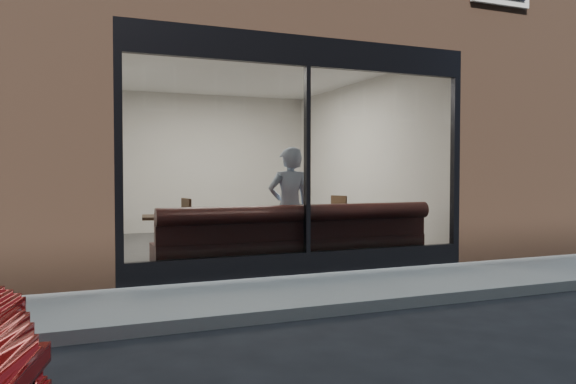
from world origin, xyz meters
name	(u,v)px	position (x,y,z in m)	size (l,w,h in m)	color
ground	(389,308)	(0.00, 0.00, 0.00)	(120.00, 120.00, 0.00)	black
sidewalk_near	(343,289)	(0.00, 1.00, 0.01)	(40.00, 2.00, 0.01)	gray
kerb_near	(392,303)	(0.00, -0.05, 0.06)	(40.00, 0.10, 0.12)	gray
host_building_pier_left	(26,162)	(-3.75, 8.00, 1.60)	(2.50, 12.00, 3.20)	brown
host_building_pier_right	(346,164)	(3.75, 8.00, 1.60)	(2.50, 12.00, 3.20)	brown
host_building_backfill	(178,165)	(0.00, 11.00, 1.60)	(5.00, 6.00, 3.20)	brown
cafe_floor	(242,246)	(0.00, 5.00, 0.02)	(6.00, 6.00, 0.00)	#2D2D30
cafe_ceiling	(241,73)	(0.00, 5.00, 3.19)	(6.00, 6.00, 0.00)	white
cafe_wall_back	(203,163)	(0.00, 7.99, 1.60)	(5.00, 5.00, 0.00)	beige
cafe_wall_left	(99,159)	(-2.49, 5.00, 1.60)	(6.00, 6.00, 0.00)	beige
cafe_wall_right	(360,162)	(2.49, 5.00, 1.60)	(6.00, 6.00, 0.00)	beige
storefront_kick	(307,263)	(0.00, 2.05, 0.15)	(5.00, 0.10, 0.30)	black
storefront_header	(307,52)	(0.00, 2.05, 3.00)	(5.00, 0.10, 0.40)	black
storefront_mullion	(307,160)	(0.00, 2.05, 1.55)	(0.06, 0.10, 2.50)	black
storefront_glass	(308,160)	(0.00, 2.02, 1.55)	(4.80, 4.80, 0.00)	white
banquette	(296,254)	(0.00, 2.45, 0.23)	(4.00, 0.55, 0.45)	#391614
person	(289,207)	(-0.01, 2.66, 0.87)	(0.64, 0.42, 1.75)	#A2B8D8
cafe_table_left	(165,217)	(-1.70, 3.27, 0.74)	(0.63, 0.63, 0.04)	black
cafe_table_right	(328,213)	(0.78, 3.00, 0.74)	(0.55, 0.55, 0.04)	black
cafe_chair_left	(175,241)	(-1.34, 4.39, 0.24)	(0.42, 0.42, 0.04)	black
cafe_chair_right	(332,234)	(1.55, 4.40, 0.24)	(0.37, 0.37, 0.04)	black
wall_poster	(102,153)	(-2.45, 4.79, 1.70)	(0.02, 0.61, 0.81)	white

